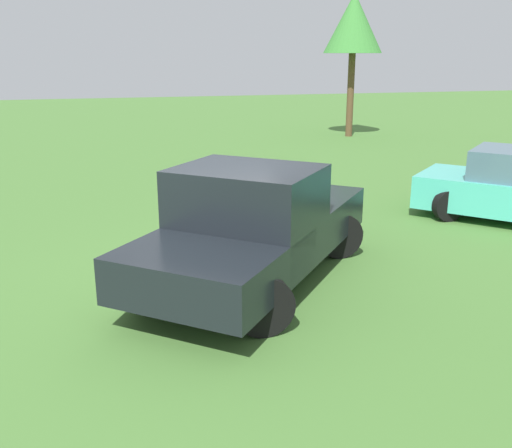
% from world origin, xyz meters
% --- Properties ---
extents(ground_plane, '(80.00, 80.00, 0.00)m').
position_xyz_m(ground_plane, '(0.00, 0.00, 0.00)').
color(ground_plane, '#477533').
extents(pickup_truck, '(4.67, 4.98, 1.80)m').
position_xyz_m(pickup_truck, '(-0.57, 0.36, 0.93)').
color(pickup_truck, black).
rests_on(pickup_truck, ground_plane).
extents(tree_far_center, '(2.37, 2.37, 5.70)m').
position_xyz_m(tree_far_center, '(-8.82, -14.28, 4.49)').
color(tree_far_center, brown).
rests_on(tree_far_center, ground_plane).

